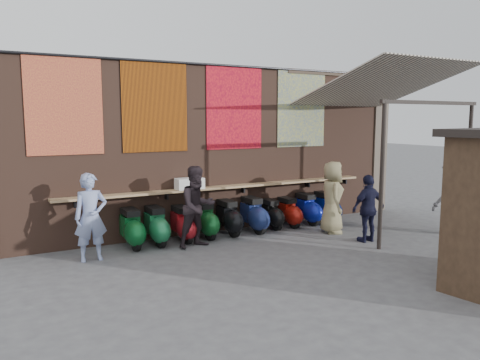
{
  "coord_description": "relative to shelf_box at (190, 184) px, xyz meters",
  "views": [
    {
      "loc": [
        -5.14,
        -7.56,
        2.74
      ],
      "look_at": [
        -0.26,
        1.2,
        1.42
      ],
      "focal_mm": 35.0,
      "sensor_mm": 36.0,
      "label": 1
    }
  ],
  "objects": [
    {
      "name": "scooter_stool_3",
      "position": [
        0.26,
        -0.25,
        -0.84
      ],
      "size": [
        0.39,
        0.86,
        0.82
      ],
      "primitive_type": null,
      "color": "#105422",
      "rests_on": "ground"
    },
    {
      "name": "shopper_navy",
      "position": [
        3.3,
        -2.33,
        -0.5
      ],
      "size": [
        0.89,
        0.38,
        1.51
      ],
      "primitive_type": "imported",
      "rotation": [
        0.0,
        0.0,
        3.13
      ],
      "color": "black",
      "rests_on": "ground"
    },
    {
      "name": "shopper_tan",
      "position": [
        3.15,
        -1.28,
        -0.39
      ],
      "size": [
        0.87,
        1.0,
        1.73
      ],
      "primitive_type": "imported",
      "rotation": [
        0.0,
        0.0,
        1.11
      ],
      "color": "#857A54",
      "rests_on": "ground"
    },
    {
      "name": "diner_right",
      "position": [
        -0.2,
        -0.88,
        -0.38
      ],
      "size": [
        0.94,
        0.79,
        1.75
      ],
      "primitive_type": "imported",
      "rotation": [
        0.0,
        0.0,
        0.16
      ],
      "color": "#291F24",
      "rests_on": "ground"
    },
    {
      "name": "ground",
      "position": [
        0.98,
        -2.3,
        -1.25
      ],
      "size": [
        70.0,
        70.0,
        0.0
      ],
      "primitive_type": "plane",
      "color": "#474749",
      "rests_on": "ground"
    },
    {
      "name": "scooter_stool_4",
      "position": [
        0.86,
        -0.28,
        -0.84
      ],
      "size": [
        0.39,
        0.86,
        0.82
      ],
      "primitive_type": null,
      "color": "black",
      "rests_on": "ground"
    },
    {
      "name": "eating_counter",
      "position": [
        0.98,
        0.03,
        -0.15
      ],
      "size": [
        8.0,
        0.32,
        0.05
      ],
      "primitive_type": "cube",
      "color": "#9E7A51",
      "rests_on": "brick_wall"
    },
    {
      "name": "hang_rail",
      "position": [
        0.98,
        0.17,
        2.73
      ],
      "size": [
        9.5,
        0.06,
        0.06
      ],
      "primitive_type": "cylinder",
      "rotation": [
        0.0,
        1.57,
        0.0
      ],
      "color": "black",
      "rests_on": "brick_wall"
    },
    {
      "name": "scooter_stool_0",
      "position": [
        -1.46,
        -0.28,
        -0.84
      ],
      "size": [
        0.39,
        0.88,
        0.83
      ],
      "primitive_type": null,
      "color": "#0B5222",
      "rests_on": "ground"
    },
    {
      "name": "pier_right",
      "position": [
        6.18,
        0.4,
        0.75
      ],
      "size": [
        0.5,
        0.5,
        4.0
      ],
      "primitive_type": "cube",
      "color": "#4C4238",
      "rests_on": "ground"
    },
    {
      "name": "awning_ledger",
      "position": [
        4.48,
        0.19,
        2.7
      ],
      "size": [
        3.3,
        0.08,
        0.12
      ],
      "primitive_type": "cube",
      "color": "#33261C",
      "rests_on": "brick_wall"
    },
    {
      "name": "scooter_stool_8",
      "position": [
        3.17,
        -0.28,
        -0.86
      ],
      "size": [
        0.38,
        0.84,
        0.79
      ],
      "primitive_type": null,
      "color": "navy",
      "rests_on": "ground"
    },
    {
      "name": "tapestry_orange",
      "position": [
        1.28,
        0.18,
        1.75
      ],
      "size": [
        1.5,
        0.02,
        2.0
      ],
      "primitive_type": "cube",
      "color": "red",
      "rests_on": "brick_wall"
    },
    {
      "name": "brick_wall",
      "position": [
        0.98,
        0.4,
        0.75
      ],
      "size": [
        10.0,
        0.4,
        4.0
      ],
      "primitive_type": "cube",
      "color": "brown",
      "rests_on": "ground"
    },
    {
      "name": "scooter_stool_6",
      "position": [
        2.07,
        -0.26,
        -0.89
      ],
      "size": [
        0.35,
        0.77,
        0.73
      ],
      "primitive_type": null,
      "color": "black",
      "rests_on": "ground"
    },
    {
      "name": "awning_post_left",
      "position": [
        3.08,
        -2.9,
        0.3
      ],
      "size": [
        0.09,
        0.09,
        3.1
      ],
      "primitive_type": "cylinder",
      "color": "black",
      "rests_on": "ground"
    },
    {
      "name": "scooter_stool_9",
      "position": [
        3.76,
        -0.33,
        -0.85
      ],
      "size": [
        0.38,
        0.84,
        0.8
      ],
      "primitive_type": null,
      "color": "navy",
      "rests_on": "ground"
    },
    {
      "name": "stall_sign",
      "position": [
        3.18,
        -4.93,
        0.53
      ],
      "size": [
        1.19,
        0.21,
        0.5
      ],
      "primitive_type": "cube",
      "rotation": [
        0.0,
        0.0,
        0.14
      ],
      "color": "gold",
      "rests_on": "market_stall"
    },
    {
      "name": "tapestry_redgold",
      "position": [
        -2.62,
        0.18,
        1.75
      ],
      "size": [
        1.5,
        0.02,
        2.0
      ],
      "primitive_type": "cube",
      "color": "maroon",
      "rests_on": "brick_wall"
    },
    {
      "name": "scooter_stool_7",
      "position": [
        2.59,
        -0.28,
        -0.88
      ],
      "size": [
        0.35,
        0.77,
        0.74
      ],
      "primitive_type": null,
      "color": "maroon",
      "rests_on": "ground"
    },
    {
      "name": "scooter_stool_5",
      "position": [
        1.51,
        -0.35,
        -0.83
      ],
      "size": [
        0.4,
        0.89,
        0.85
      ],
      "primitive_type": null,
      "color": "navy",
      "rests_on": "ground"
    },
    {
      "name": "scooter_stool_1",
      "position": [
        -0.92,
        -0.29,
        -0.84
      ],
      "size": [
        0.39,
        0.87,
        0.83
      ],
      "primitive_type": null,
      "color": "#1C7141",
      "rests_on": "ground"
    },
    {
      "name": "tapestry_sun",
      "position": [
        -0.72,
        0.18,
        1.75
      ],
      "size": [
        1.5,
        0.02,
        2.0
      ],
      "primitive_type": "cube",
      "color": "#B8500A",
      "rests_on": "brick_wall"
    },
    {
      "name": "awning_header",
      "position": [
        4.48,
        -2.9,
        1.83
      ],
      "size": [
        3.0,
        0.08,
        0.08
      ],
      "primitive_type": "cube",
      "color": "black",
      "rests_on": "awning_post_left"
    },
    {
      "name": "stall_shelf",
      "position": [
        3.18,
        -4.93,
        -0.35
      ],
      "size": [
        1.88,
        0.37,
        0.06
      ],
      "primitive_type": "cube",
      "rotation": [
        0.0,
        0.0,
        0.14
      ],
      "color": "#473321",
      "rests_on": "market_stall"
    },
    {
      "name": "shopper_grey",
      "position": [
        5.62,
        -2.81,
        -0.34
      ],
      "size": [
        1.31,
        0.95,
        1.82
      ],
      "primitive_type": "imported",
      "rotation": [
        0.0,
        0.0,
        2.89
      ],
      "color": "#535256",
      "rests_on": "ground"
    },
    {
      "name": "shelf_box",
      "position": [
        0.0,
        0.0,
        0.0
      ],
      "size": [
        0.64,
        0.31,
        0.25
      ],
      "primitive_type": "cube",
      "color": "white",
      "rests_on": "eating_counter"
    },
    {
      "name": "diner_left",
      "position": [
        -2.39,
        -0.77,
        -0.4
      ],
      "size": [
        0.63,
        0.43,
        1.71
      ],
      "primitive_type": "imported",
      "rotation": [
        0.0,
        0.0,
        -0.03
      ],
      "color": "#8593C1",
      "rests_on": "ground"
    },
    {
      "name": "awning_post_right",
      "position": [
        5.88,
        -2.9,
        0.3
      ],
      "size": [
        0.09,
        0.09,
        3.1
      ],
      "primitive_type": "cylinder",
      "color": "black",
      "rests_on": "ground"
    },
    {
      "name": "scooter_stool_2",
      "position": [
        -0.32,
        -0.31,
        -0.86
      ],
      "size": [
        0.37,
        0.83,
        0.79
      ],
      "primitive_type": null,
      "color": "maroon",
      "rests_on": "ground"
    },
    {
      "name": "tapestry_multi",
      "position": [
        3.28,
        0.18,
        1.75
      ],
      "size": [
        1.5,
        0.02,
        2.0
      ],
      "primitive_type": "cube",
      "color": "#284093",
      "rests_on": "brick_wall"
    },
    {
      "name": "awning_canvas",
      "position": [
        4.48,
        -1.4,
        2.3
      ],
      "size": [
        3.2,
        3.28,
        0.97
      ],
      "primitive_type": "cube",
      "rotation": [
        -0.28,
        0.0,
        0.0
      ],
      "color": "beige",
      "rests_on": "brick_wall"
    }
  ]
}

